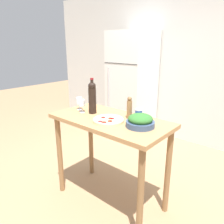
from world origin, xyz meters
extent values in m
plane|color=#9E7A56|center=(0.00, 0.00, 0.00)|extent=(14.00, 14.00, 0.00)
cube|color=silver|center=(0.00, 2.05, 1.30)|extent=(6.40, 0.06, 2.60)
cube|color=silver|center=(-0.93, 1.66, 0.93)|extent=(0.69, 0.69, 1.85)
cube|color=black|center=(-0.93, 1.32, 1.34)|extent=(0.68, 0.01, 0.01)
cylinder|color=#B2B2B7|center=(-1.17, 1.30, 0.83)|extent=(0.02, 0.02, 0.83)
cube|color=#A87A4C|center=(0.00, 0.00, 0.92)|extent=(1.19, 0.60, 0.04)
cylinder|color=olive|center=(-0.53, -0.24, 0.45)|extent=(0.06, 0.06, 0.90)
cylinder|color=olive|center=(0.53, -0.24, 0.45)|extent=(0.06, 0.06, 0.90)
cylinder|color=olive|center=(-0.53, 0.24, 0.45)|extent=(0.06, 0.06, 0.90)
cylinder|color=olive|center=(0.53, 0.24, 0.45)|extent=(0.06, 0.06, 0.90)
cylinder|color=black|center=(-0.26, 0.02, 1.08)|extent=(0.08, 0.08, 0.27)
sphere|color=black|center=(-0.26, 0.02, 1.23)|extent=(0.08, 0.08, 0.08)
cylinder|color=black|center=(-0.26, 0.02, 1.26)|extent=(0.03, 0.03, 0.07)
cylinder|color=maroon|center=(-0.26, 0.02, 1.30)|extent=(0.03, 0.03, 0.02)
cylinder|color=silver|center=(-0.36, -0.04, 0.95)|extent=(0.06, 0.06, 0.00)
cylinder|color=silver|center=(-0.36, -0.04, 0.98)|extent=(0.01, 0.01, 0.07)
cylinder|color=white|center=(-0.36, -0.04, 1.05)|extent=(0.07, 0.07, 0.07)
cylinder|color=maroon|center=(-0.36, -0.04, 1.02)|extent=(0.06, 0.06, 0.02)
cylinder|color=silver|center=(-0.45, 0.01, 0.95)|extent=(0.06, 0.06, 0.00)
cylinder|color=silver|center=(-0.45, 0.01, 0.98)|extent=(0.01, 0.01, 0.07)
cylinder|color=white|center=(-0.45, 0.01, 1.05)|extent=(0.07, 0.07, 0.07)
cylinder|color=maroon|center=(-0.45, 0.01, 1.02)|extent=(0.06, 0.06, 0.02)
cylinder|color=olive|center=(0.14, 0.13, 1.03)|extent=(0.05, 0.05, 0.18)
sphere|color=brown|center=(0.14, 0.13, 1.14)|extent=(0.04, 0.04, 0.04)
cylinder|color=#384C6B|center=(0.34, 0.01, 0.97)|extent=(0.25, 0.25, 0.05)
ellipsoid|color=#2D6628|center=(0.34, 0.01, 1.02)|extent=(0.22, 0.22, 0.09)
cylinder|color=beige|center=(0.04, -0.07, 0.95)|extent=(0.29, 0.29, 0.02)
torus|color=beige|center=(0.04, -0.07, 0.96)|extent=(0.29, 0.29, 0.02)
cylinder|color=red|center=(0.09, -0.10, 0.96)|extent=(0.04, 0.04, 0.01)
cylinder|color=red|center=(0.05, -0.03, 0.96)|extent=(0.04, 0.04, 0.01)
cylinder|color=red|center=(0.02, -0.16, 0.96)|extent=(0.04, 0.04, 0.01)
cylinder|color=red|center=(-0.03, -0.06, 0.96)|extent=(0.04, 0.04, 0.01)
cylinder|color=red|center=(0.04, -0.04, 0.96)|extent=(0.04, 0.04, 0.01)
cylinder|color=red|center=(0.07, -0.16, 0.96)|extent=(0.05, 0.05, 0.01)
cylinder|color=#284CA3|center=(0.23, 0.15, 0.99)|extent=(0.07, 0.07, 0.10)
cylinder|color=white|center=(0.23, 0.15, 1.05)|extent=(0.07, 0.07, 0.01)
camera|label=1|loc=(1.32, -1.52, 1.64)|focal=35.00mm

